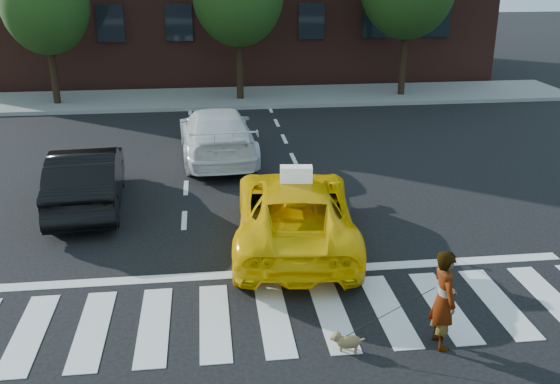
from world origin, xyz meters
name	(u,v)px	position (x,y,z in m)	size (l,w,h in m)	color
ground	(274,317)	(0.00, 0.00, 0.00)	(120.00, 120.00, 0.00)	black
crosswalk	(274,317)	(0.00, 0.00, 0.01)	(13.00, 2.40, 0.01)	silver
stop_line	(264,273)	(0.00, 1.60, 0.01)	(12.00, 0.30, 0.01)	silver
sidewalk_far	(228,98)	(0.00, 17.50, 0.07)	(30.00, 4.00, 0.15)	slate
taxi	(294,211)	(0.77, 2.93, 0.73)	(2.41, 5.23, 1.45)	#FFC805
black_sedan	(87,178)	(-3.92, 5.58, 0.74)	(1.56, 4.49, 1.48)	black
white_suv	(217,133)	(-0.69, 9.19, 0.76)	(2.13, 5.25, 1.52)	white
woman	(444,299)	(2.51, -1.10, 0.82)	(0.59, 0.39, 1.63)	#999999
dog	(346,341)	(1.01, -1.09, 0.18)	(0.53, 0.33, 0.31)	#8F6048
taxi_sign	(296,174)	(0.77, 2.73, 1.61)	(0.65, 0.28, 0.32)	white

